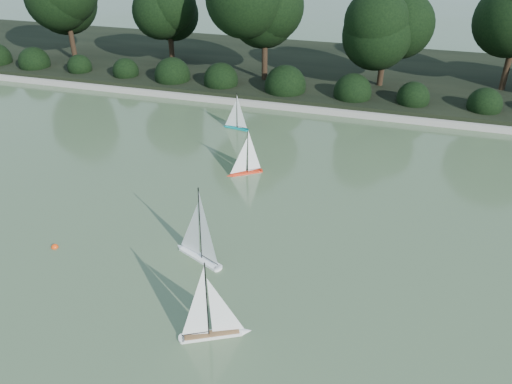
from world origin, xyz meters
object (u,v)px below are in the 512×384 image
race_buoy (55,247)px  sailboat_white_a (196,246)px  sailboat_orange (243,167)px  sailboat_white_b (217,324)px  sailboat_teal (234,122)px

race_buoy → sailboat_white_a: bearing=10.6°
sailboat_orange → sailboat_white_b: bearing=-76.5°
sailboat_white_a → sailboat_orange: size_ratio=1.28×
sailboat_orange → race_buoy: (-2.58, -3.92, -0.20)m
sailboat_white_b → race_buoy: sailboat_white_b is taller
sailboat_white_a → sailboat_teal: 6.19m
sailboat_white_a → sailboat_white_b: sailboat_white_a is taller
sailboat_white_a → sailboat_white_b: 2.04m
sailboat_teal → race_buoy: size_ratio=8.46×
sailboat_teal → sailboat_orange: bearing=-66.9°
sailboat_white_a → sailboat_teal: size_ratio=1.39×
sailboat_white_b → sailboat_teal: bearing=106.9°
sailboat_white_a → sailboat_white_b: bearing=-58.6°
race_buoy → sailboat_orange: bearing=56.7°
sailboat_white_a → sailboat_teal: sailboat_white_a is taller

